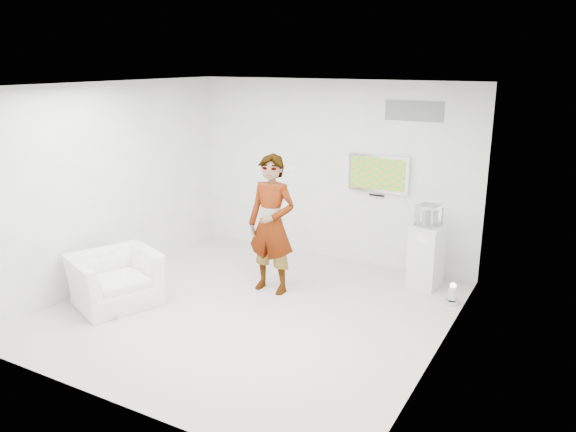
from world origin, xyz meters
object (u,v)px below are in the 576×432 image
Objects in this scene: floor_uplight at (452,294)px; person at (272,225)px; tv at (379,173)px; armchair at (115,279)px; pedestal at (426,256)px.

person is at bearing -162.48° from floor_uplight.
tv is 2.06m from person.
armchair is at bearing -151.61° from floor_uplight.
person reaches higher than floor_uplight.
armchair is at bearing -143.30° from pedestal.
person is at bearing -118.94° from tv.
tv is 1.53m from pedestal.
pedestal is at bearing 138.89° from floor_uplight.
tv is 1.04× the size of pedestal.
pedestal reaches higher than floor_uplight.
floor_uplight is at bearing -41.11° from pedestal.
floor_uplight is at bearing -39.03° from armchair.
tv is at bearing 152.58° from pedestal.
tv is at bearing -16.94° from armchair.
pedestal is (0.97, -0.50, -1.07)m from tv.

